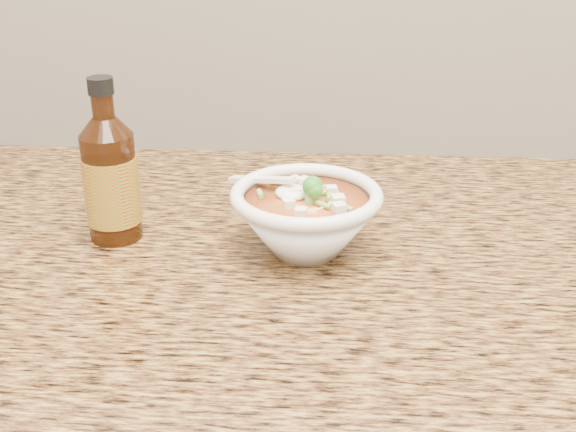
{
  "coord_description": "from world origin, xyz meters",
  "views": [
    {
      "loc": [
        -0.13,
        0.94,
        1.27
      ],
      "look_at": [
        -0.18,
        1.66,
        0.94
      ],
      "focal_mm": 45.0,
      "sensor_mm": 36.0,
      "label": 1
    }
  ],
  "objects": [
    {
      "name": "counter_slab",
      "position": [
        0.0,
        1.68,
        0.88
      ],
      "size": [
        4.0,
        0.68,
        0.04
      ],
      "primitive_type": "cube",
      "color": "olive",
      "rests_on": "cabinet"
    },
    {
      "name": "hot_sauce_bottle",
      "position": [
        -0.38,
        1.68,
        0.97
      ],
      "size": [
        0.06,
        0.06,
        0.19
      ],
      "rotation": [
        0.0,
        0.0,
        0.03
      ],
      "color": "#3D1B08",
      "rests_on": "counter_slab"
    },
    {
      "name": "soup_bowl",
      "position": [
        -0.16,
        1.66,
        0.94
      ],
      "size": [
        0.18,
        0.17,
        0.09
      ],
      "rotation": [
        0.0,
        0.0,
        -0.27
      ],
      "color": "white",
      "rests_on": "counter_slab"
    }
  ]
}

